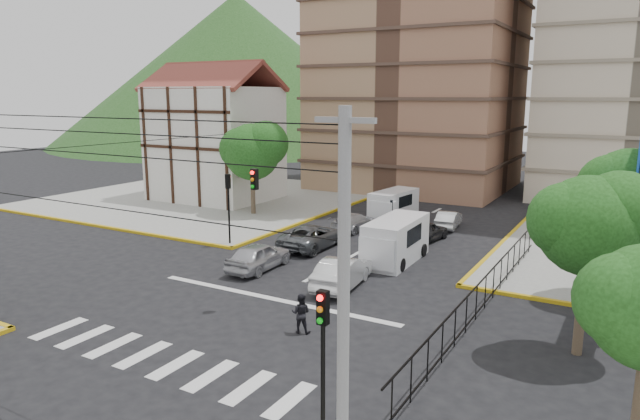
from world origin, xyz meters
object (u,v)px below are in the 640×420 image
Objects in this scene: van_right_lane at (394,242)px; van_left_lane at (392,206)px; car_silver_front_left at (259,256)px; pedestrian_crosswalk at (301,313)px; traffic_light_se at (323,344)px; traffic_light_nw at (228,197)px; car_white_front_right at (342,272)px.

van_right_lane is 11.47m from van_left_lane.
car_silver_front_left is 2.74× the size of pedestrian_crosswalk.
traffic_light_se is 8.22m from pedestrian_crosswalk.
traffic_light_nw is (-15.60, 15.60, 0.00)m from traffic_light_se.
car_silver_front_left is at bearing -141.42° from van_right_lane.
car_silver_front_left is at bearing -88.54° from van_left_lane.
traffic_light_nw is at bearing -172.15° from van_right_lane.
traffic_light_nw reaches higher than pedestrian_crosswalk.
traffic_light_se is 0.99× the size of car_silver_front_left.
traffic_light_se is at bearing -45.00° from traffic_light_nw.
traffic_light_nw is 14.51m from pedestrian_crosswalk.
van_left_lane is 1.08× the size of car_white_front_right.
van_right_lane is 3.41× the size of pedestrian_crosswalk.
van_right_lane is 1.24× the size of car_silver_front_left.
van_right_lane is at bearing -141.65° from car_silver_front_left.
pedestrian_crosswalk is at bearing 125.92° from traffic_light_se.
traffic_light_nw is at bearing -109.35° from van_left_lane.
car_white_front_right is 5.81m from pedestrian_crosswalk.
car_silver_front_left is at bearing -59.23° from pedestrian_crosswalk.
car_white_front_right reaches higher than car_silver_front_left.
traffic_light_se reaches higher than van_right_lane.
van_left_lane is at bearing 111.79° from van_right_lane.
van_right_lane is at bearing 9.24° from traffic_light_nw.
pedestrian_crosswalk is (10.97, -9.21, -2.30)m from traffic_light_nw.
car_silver_front_left is 0.96× the size of car_white_front_right.
pedestrian_crosswalk is at bearing -40.01° from traffic_light_nw.
traffic_light_nw is 0.88× the size of van_left_lane.
car_white_front_right is at bearing -69.54° from van_left_lane.
van_left_lane is at bearing -96.60° from car_silver_front_left.
pedestrian_crosswalk is at bearing -70.30° from van_left_lane.
car_silver_front_left is 8.77m from pedestrian_crosswalk.
traffic_light_se is at bearing -74.74° from van_right_lane.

